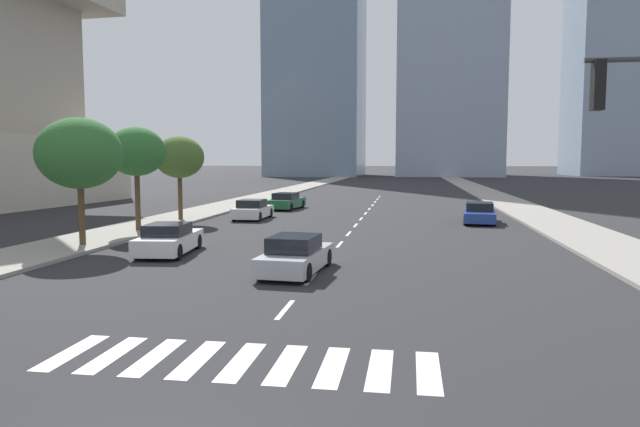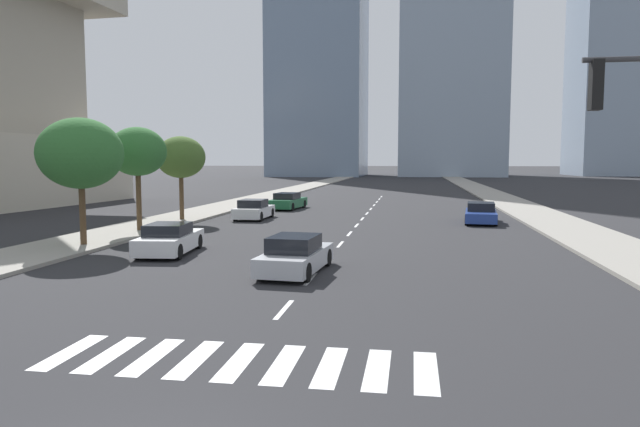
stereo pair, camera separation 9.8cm
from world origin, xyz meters
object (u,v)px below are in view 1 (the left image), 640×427
(sedan_blue_0, at_px, (479,213))
(street_tree_second, at_px, (136,152))
(street_tree_nearest, at_px, (79,154))
(sedan_green_4, at_px, (286,201))
(sedan_white_2, at_px, (169,240))
(sedan_white_1, at_px, (253,210))
(street_tree_third, at_px, (179,157))
(sedan_silver_3, at_px, (296,256))

(sedan_blue_0, xyz_separation_m, street_tree_second, (-18.91, -8.07, 3.79))
(street_tree_nearest, bearing_deg, sedan_blue_0, 35.50)
(sedan_green_4, relative_size, street_tree_second, 0.89)
(sedan_white_2, xyz_separation_m, street_tree_second, (-4.57, 6.48, 3.77))
(sedan_white_1, xyz_separation_m, street_tree_third, (-4.17, -2.18, 3.50))
(sedan_green_4, relative_size, street_tree_third, 0.93)
(street_tree_second, xyz_separation_m, street_tree_third, (0.00, 5.86, -0.27))
(sedan_silver_3, xyz_separation_m, sedan_green_4, (-5.92, 25.91, 0.01))
(sedan_white_1, bearing_deg, sedan_blue_0, -89.24)
(sedan_white_1, distance_m, sedan_green_4, 8.21)
(sedan_blue_0, bearing_deg, sedan_silver_3, -19.27)
(sedan_blue_0, relative_size, street_tree_second, 0.87)
(sedan_green_4, bearing_deg, sedan_blue_0, -113.91)
(sedan_silver_3, bearing_deg, sedan_white_2, 66.91)
(street_tree_nearest, bearing_deg, sedan_white_2, -13.03)
(sedan_white_2, bearing_deg, sedan_green_4, -5.96)
(street_tree_nearest, xyz_separation_m, street_tree_third, (0.00, 11.28, -0.12))
(street_tree_nearest, distance_m, street_tree_third, 11.28)
(sedan_green_4, bearing_deg, street_tree_third, 161.56)
(street_tree_nearest, relative_size, street_tree_second, 1.02)
(sedan_white_2, relative_size, sedan_silver_3, 0.99)
(sedan_white_1, xyz_separation_m, sedan_silver_3, (6.46, -17.71, -0.00))
(sedan_blue_0, relative_size, sedan_white_2, 1.09)
(sedan_green_4, bearing_deg, sedan_white_2, -174.38)
(sedan_silver_3, relative_size, street_tree_second, 0.81)
(street_tree_nearest, bearing_deg, sedan_silver_3, -21.81)
(sedan_silver_3, height_order, sedan_green_4, sedan_silver_3)
(sedan_white_1, relative_size, sedan_silver_3, 0.94)
(sedan_green_4, distance_m, street_tree_third, 11.92)
(sedan_white_1, bearing_deg, sedan_silver_3, -159.32)
(sedan_silver_3, distance_m, sedan_green_4, 26.57)
(sedan_white_2, relative_size, street_tree_nearest, 0.79)
(sedan_blue_0, distance_m, street_tree_third, 19.36)
(street_tree_nearest, bearing_deg, sedan_white_1, 72.80)
(street_tree_second, distance_m, street_tree_third, 5.87)
(street_tree_nearest, relative_size, street_tree_third, 1.07)
(sedan_green_4, xyz_separation_m, street_tree_third, (-4.71, -10.38, 3.49))
(sedan_blue_0, relative_size, street_tree_nearest, 0.86)
(sedan_white_1, height_order, street_tree_nearest, street_tree_nearest)
(sedan_white_2, bearing_deg, street_tree_third, 14.72)
(street_tree_third, bearing_deg, sedan_silver_3, -55.62)
(sedan_white_1, xyz_separation_m, sedan_green_4, (0.54, 8.20, 0.00))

